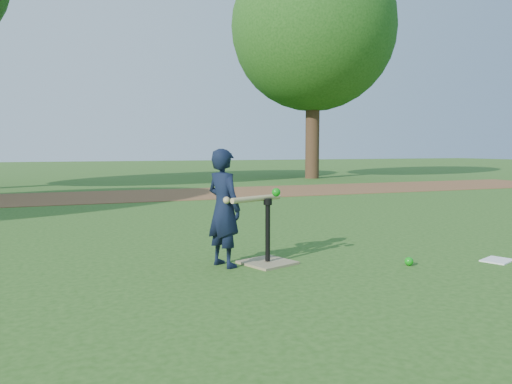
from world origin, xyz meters
name	(u,v)px	position (x,y,z in m)	size (l,w,h in m)	color
ground	(293,267)	(0.00, 0.00, 0.00)	(80.00, 80.00, 0.00)	#285116
dirt_strip	(153,195)	(0.00, 7.50, 0.01)	(24.00, 3.00, 0.01)	brown
child	(224,208)	(-0.58, 0.26, 0.54)	(0.39, 0.26, 1.07)	black
wiffle_ball_ground	(409,261)	(1.01, -0.35, 0.04)	(0.08, 0.08, 0.08)	#0D8F10
clipboard	(497,260)	(1.93, -0.50, 0.01)	(0.30, 0.23, 0.01)	white
batting_tee	(268,252)	(-0.17, 0.20, 0.11)	(0.55, 0.55, 0.61)	#90815B
swing_action	(258,197)	(-0.28, 0.17, 0.63)	(0.62, 0.29, 0.13)	tan
tree_right	(313,29)	(6.50, 12.00, 5.29)	(5.80, 5.80, 8.21)	#382316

